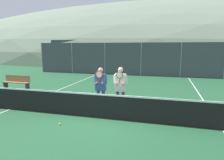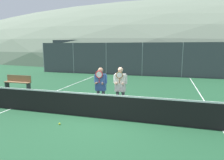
{
  "view_description": "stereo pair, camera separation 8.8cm",
  "coord_description": "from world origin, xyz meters",
  "px_view_note": "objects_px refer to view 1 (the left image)",
  "views": [
    {
      "loc": [
        2.24,
        -6.69,
        2.63
      ],
      "look_at": [
        0.12,
        1.03,
        1.28
      ],
      "focal_mm": 32.0,
      "sensor_mm": 36.0,
      "label": 1
    },
    {
      "loc": [
        2.33,
        -6.66,
        2.63
      ],
      "look_at": [
        0.12,
        1.03,
        1.28
      ],
      "focal_mm": 32.0,
      "sensor_mm": 36.0,
      "label": 2
    }
  ],
  "objects_px": {
    "car_left_of_center": "(140,63)",
    "car_far_left": "(95,63)",
    "car_center": "(192,65)",
    "player_center_left": "(120,87)",
    "tennis_ball_on_court": "(60,124)",
    "player_leftmost": "(101,86)",
    "bench_courtside": "(17,82)"
  },
  "relations": [
    {
      "from": "player_center_left",
      "to": "tennis_ball_on_court",
      "type": "distance_m",
      "value": 2.67
    },
    {
      "from": "car_far_left",
      "to": "tennis_ball_on_court",
      "type": "bearing_deg",
      "value": -74.07
    },
    {
      "from": "player_center_left",
      "to": "bench_courtside",
      "type": "xyz_separation_m",
      "value": [
        -7.22,
        2.68,
        -0.6
      ]
    },
    {
      "from": "player_leftmost",
      "to": "player_center_left",
      "type": "distance_m",
      "value": 0.82
    },
    {
      "from": "player_leftmost",
      "to": "car_left_of_center",
      "type": "bearing_deg",
      "value": 90.69
    },
    {
      "from": "player_center_left",
      "to": "car_center",
      "type": "distance_m",
      "value": 13.94
    },
    {
      "from": "car_left_of_center",
      "to": "car_center",
      "type": "bearing_deg",
      "value": -1.49
    },
    {
      "from": "player_leftmost",
      "to": "car_center",
      "type": "bearing_deg",
      "value": 69.67
    },
    {
      "from": "player_leftmost",
      "to": "car_center",
      "type": "xyz_separation_m",
      "value": [
        4.94,
        13.32,
        -0.19
      ]
    },
    {
      "from": "car_far_left",
      "to": "car_center",
      "type": "bearing_deg",
      "value": -0.43
    },
    {
      "from": "car_left_of_center",
      "to": "bench_courtside",
      "type": "xyz_separation_m",
      "value": [
        -6.24,
        -10.77,
        -0.48
      ]
    },
    {
      "from": "tennis_ball_on_court",
      "to": "car_center",
      "type": "bearing_deg",
      "value": 69.01
    },
    {
      "from": "player_leftmost",
      "to": "car_left_of_center",
      "type": "height_order",
      "value": "car_left_of_center"
    },
    {
      "from": "player_center_left",
      "to": "bench_courtside",
      "type": "distance_m",
      "value": 7.73
    },
    {
      "from": "player_center_left",
      "to": "car_far_left",
      "type": "relative_size",
      "value": 0.44
    },
    {
      "from": "car_far_left",
      "to": "car_center",
      "type": "distance_m",
      "value": 10.13
    },
    {
      "from": "car_far_left",
      "to": "car_center",
      "type": "relative_size",
      "value": 0.97
    },
    {
      "from": "car_left_of_center",
      "to": "tennis_ball_on_court",
      "type": "height_order",
      "value": "car_left_of_center"
    },
    {
      "from": "player_center_left",
      "to": "car_left_of_center",
      "type": "height_order",
      "value": "car_left_of_center"
    },
    {
      "from": "car_far_left",
      "to": "car_left_of_center",
      "type": "relative_size",
      "value": 0.91
    },
    {
      "from": "player_center_left",
      "to": "car_far_left",
      "type": "height_order",
      "value": "player_center_left"
    },
    {
      "from": "car_far_left",
      "to": "car_center",
      "type": "xyz_separation_m",
      "value": [
        10.13,
        -0.08,
        0.02
      ]
    },
    {
      "from": "car_center",
      "to": "tennis_ball_on_court",
      "type": "bearing_deg",
      "value": -110.99
    },
    {
      "from": "car_far_left",
      "to": "tennis_ball_on_court",
      "type": "xyz_separation_m",
      "value": [
        4.33,
        -15.19,
        -0.82
      ]
    },
    {
      "from": "bench_courtside",
      "to": "tennis_ball_on_court",
      "type": "xyz_separation_m",
      "value": [
        5.54,
        -4.48,
        -0.43
      ]
    },
    {
      "from": "player_leftmost",
      "to": "bench_courtside",
      "type": "xyz_separation_m",
      "value": [
        -6.4,
        2.69,
        -0.59
      ]
    },
    {
      "from": "player_leftmost",
      "to": "player_center_left",
      "type": "relative_size",
      "value": 0.98
    },
    {
      "from": "tennis_ball_on_court",
      "to": "player_leftmost",
      "type": "bearing_deg",
      "value": 64.3
    },
    {
      "from": "car_far_left",
      "to": "tennis_ball_on_court",
      "type": "relative_size",
      "value": 61.9
    },
    {
      "from": "player_leftmost",
      "to": "car_far_left",
      "type": "relative_size",
      "value": 0.43
    },
    {
      "from": "car_left_of_center",
      "to": "car_far_left",
      "type": "bearing_deg",
      "value": -179.36
    },
    {
      "from": "car_left_of_center",
      "to": "car_center",
      "type": "xyz_separation_m",
      "value": [
        5.1,
        -0.13,
        -0.07
      ]
    }
  ]
}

